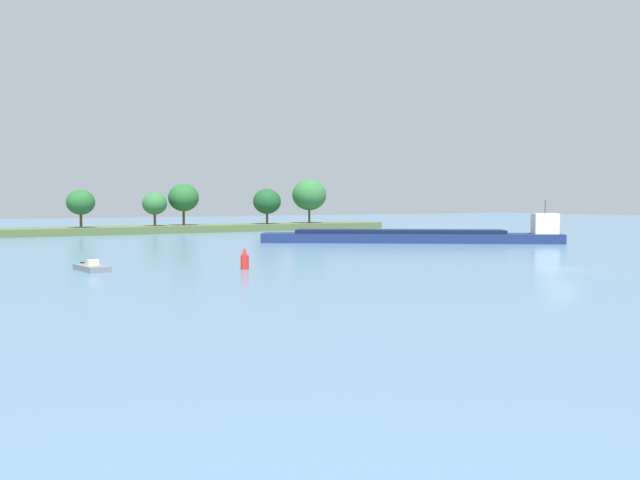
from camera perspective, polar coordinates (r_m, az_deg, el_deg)
name	(u,v)px	position (r m, az deg, el deg)	size (l,w,h in m)	color
ground_plane	(564,269)	(64.81, 18.67, -2.22)	(400.00, 400.00, 0.00)	slate
treeline_island	(196,216)	(135.17, -9.73, 1.86)	(88.94, 10.04, 10.02)	#4C6038
cargo_barge	(416,236)	(100.99, 7.58, 0.33)	(36.62, 28.52, 5.87)	navy
small_motorboat	(92,268)	(63.23, -17.56, -2.09)	(2.12, 4.78, 0.97)	slate
channel_buoy_red	(245,260)	(61.82, -5.96, -1.56)	(0.70, 0.70, 1.90)	red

